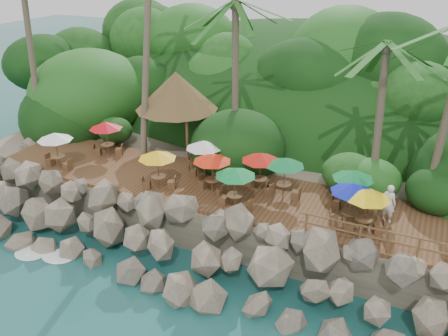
% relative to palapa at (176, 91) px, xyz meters
% --- Properties ---
extents(ground, '(140.00, 140.00, 0.00)m').
position_rel_palapa_xyz_m(ground, '(4.73, -9.70, -5.79)').
color(ground, '#19514F').
rests_on(ground, ground).
extents(land_base, '(32.00, 25.20, 2.10)m').
position_rel_palapa_xyz_m(land_base, '(4.73, 6.30, -4.74)').
color(land_base, gray).
rests_on(land_base, ground).
extents(jungle_hill, '(44.80, 28.00, 15.40)m').
position_rel_palapa_xyz_m(jungle_hill, '(4.73, 13.80, -5.79)').
color(jungle_hill, '#143811').
rests_on(jungle_hill, ground).
extents(seawall, '(29.00, 4.00, 2.30)m').
position_rel_palapa_xyz_m(seawall, '(4.73, -7.70, -4.64)').
color(seawall, gray).
rests_on(seawall, ground).
extents(terrace, '(26.00, 5.00, 0.20)m').
position_rel_palapa_xyz_m(terrace, '(4.73, -3.70, -3.59)').
color(terrace, brown).
rests_on(terrace, land_base).
extents(jungle_foliage, '(44.00, 16.00, 12.00)m').
position_rel_palapa_xyz_m(jungle_foliage, '(4.73, 5.30, -5.79)').
color(jungle_foliage, '#143811').
rests_on(jungle_foliage, ground).
extents(foam_line, '(25.20, 0.80, 0.06)m').
position_rel_palapa_xyz_m(foam_line, '(4.73, -9.40, -5.76)').
color(foam_line, white).
rests_on(foam_line, ground).
extents(palapa, '(4.81, 4.81, 4.60)m').
position_rel_palapa_xyz_m(palapa, '(0.00, 0.00, 0.00)').
color(palapa, brown).
rests_on(palapa, ground).
extents(dining_clusters, '(22.86, 4.43, 2.04)m').
position_rel_palapa_xyz_m(dining_clusters, '(6.03, -4.21, -1.80)').
color(dining_clusters, brown).
rests_on(dining_clusters, terrace).
extents(railing, '(8.30, 0.10, 1.00)m').
position_rel_palapa_xyz_m(railing, '(13.45, -6.05, -2.88)').
color(railing, brown).
rests_on(railing, terrace).
extents(waiter, '(0.74, 0.60, 1.77)m').
position_rel_palapa_xyz_m(waiter, '(12.53, -3.56, -2.61)').
color(waiter, white).
rests_on(waiter, terrace).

